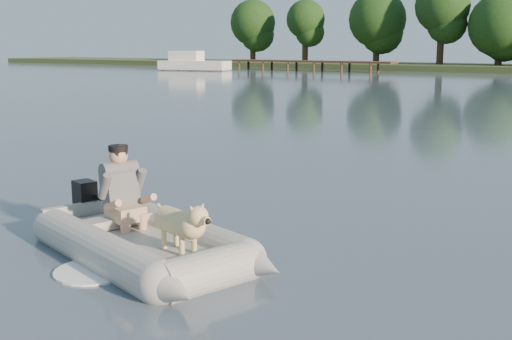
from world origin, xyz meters
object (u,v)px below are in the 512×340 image
Objects in this scene: dinghy at (145,210)px; dock at (309,66)px; dog at (179,227)px; cabin_cruiser at (194,61)px; man at (120,185)px.

dock is at bearing 133.30° from dinghy.
cabin_cruiser is (-37.04, 46.49, 0.47)m from dog.
man is at bearing 175.76° from dinghy.
dinghy is at bearing -4.24° from man.
dock is at bearing 132.82° from man.
dock is 11.71m from cabin_cruiser.
man is 1.16× the size of dog.
dog is at bearing 4.57° from dinghy.
man is 58.33m from cabin_cruiser.
dog is (26.70, -51.99, 0.00)m from dock.
dock is 58.45m from dog.
dinghy is at bearing -63.32° from dock.
dock reaches higher than dog.
cabin_cruiser is (-35.73, 46.10, 0.20)m from man.
dinghy reaches higher than dock.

